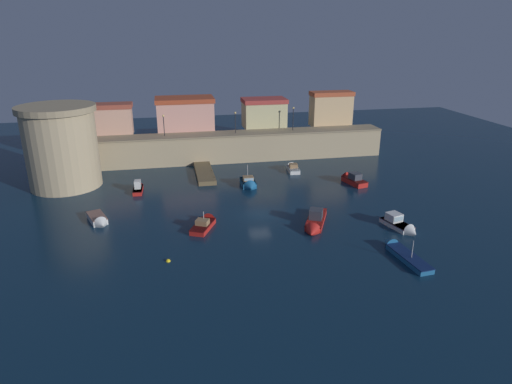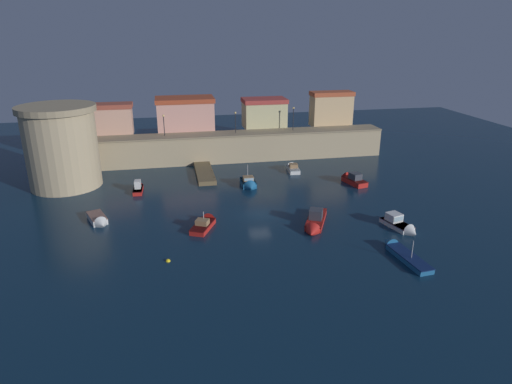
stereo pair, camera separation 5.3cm
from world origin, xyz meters
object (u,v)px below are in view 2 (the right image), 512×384
at_px(moored_boat_7, 99,220).
at_px(mooring_buoy_0, 168,261).
at_px(moored_boat_1, 249,184).
at_px(quay_lamp_1, 235,119).
at_px(moored_boat_3, 401,225).
at_px(quay_lamp_0, 164,122).
at_px(moored_boat_2, 138,187).
at_px(moored_boat_5, 402,252).
at_px(moored_boat_4, 352,179).
at_px(moored_boat_6, 315,222).
at_px(quay_lamp_2, 293,115).
at_px(moored_boat_0, 293,168).
at_px(moored_boat_8, 205,223).
at_px(fortress_tower, 62,146).

bearing_deg(moored_boat_7, mooring_buoy_0, 14.80).
bearing_deg(moored_boat_1, quay_lamp_1, 179.21).
bearing_deg(moored_boat_3, quay_lamp_0, -155.30).
height_order(moored_boat_1, moored_boat_2, moored_boat_1).
bearing_deg(quay_lamp_1, moored_boat_2, -141.32).
distance_m(moored_boat_3, moored_boat_5, 6.22).
xyz_separation_m(moored_boat_3, moored_boat_4, (0.84, 15.78, 0.09)).
distance_m(moored_boat_3, moored_boat_6, 9.32).
xyz_separation_m(quay_lamp_2, moored_boat_4, (4.62, -14.54, -6.57)).
bearing_deg(quay_lamp_2, quay_lamp_1, 180.00).
distance_m(quay_lamp_2, moored_boat_1, 18.09).
xyz_separation_m(moored_boat_1, moored_boat_3, (13.75, -16.76, -0.04)).
bearing_deg(moored_boat_0, moored_boat_8, 144.77).
bearing_deg(quay_lamp_1, mooring_buoy_0, -109.60).
height_order(moored_boat_4, moored_boat_5, moored_boat_5).
xyz_separation_m(moored_boat_2, moored_boat_8, (7.79, -13.18, -0.11)).
relative_size(quay_lamp_2, moored_boat_1, 0.92).
relative_size(moored_boat_2, moored_boat_6, 0.60).
height_order(quay_lamp_0, moored_boat_4, quay_lamp_0).
bearing_deg(moored_boat_6, quay_lamp_2, -164.65).
distance_m(fortress_tower, quay_lamp_0, 15.94).
xyz_separation_m(quay_lamp_2, moored_boat_7, (-28.73, -22.17, -6.72)).
height_order(quay_lamp_2, moored_boat_7, quay_lamp_2).
bearing_deg(moored_boat_2, moored_boat_8, -147.51).
xyz_separation_m(moored_boat_0, moored_boat_4, (6.64, -7.11, 0.11)).
xyz_separation_m(moored_boat_3, moored_boat_7, (-32.51, 8.16, -0.05)).
relative_size(moored_boat_4, moored_boat_5, 0.75).
xyz_separation_m(moored_boat_0, moored_boat_3, (5.80, -22.90, 0.01)).
bearing_deg(moored_boat_4, moored_boat_2, 71.59).
xyz_separation_m(moored_boat_1, moored_boat_7, (-18.76, -8.60, -0.10)).
bearing_deg(moored_boat_2, moored_boat_4, -92.72).
height_order(moored_boat_2, moored_boat_6, moored_boat_6).
bearing_deg(moored_boat_8, moored_boat_1, -5.47).
height_order(quay_lamp_2, moored_boat_0, quay_lamp_2).
bearing_deg(moored_boat_7, moored_boat_3, 55.11).
distance_m(quay_lamp_0, moored_boat_4, 30.07).
bearing_deg(moored_boat_7, moored_boat_4, 82.08).
height_order(quay_lamp_1, moored_boat_3, quay_lamp_1).
xyz_separation_m(moored_boat_4, moored_boat_5, (-3.72, -21.29, -0.23)).
xyz_separation_m(moored_boat_2, moored_boat_5, (25.72, -23.68, -0.19)).
xyz_separation_m(quay_lamp_0, moored_boat_7, (-7.80, -22.17, -6.43)).
relative_size(quay_lamp_1, moored_boat_2, 0.81).
xyz_separation_m(quay_lamp_2, moored_boat_0, (-2.02, -7.43, -6.68)).
relative_size(moored_boat_3, moored_boat_4, 0.96).
xyz_separation_m(moored_boat_1, moored_boat_5, (10.87, -22.27, -0.18)).
bearing_deg(moored_boat_2, fortress_tower, 69.42).
xyz_separation_m(moored_boat_4, mooring_buoy_0, (-25.87, -18.08, -0.53)).
height_order(fortress_tower, quay_lamp_1, fortress_tower).
relative_size(moored_boat_0, moored_boat_8, 0.83).
xyz_separation_m(fortress_tower, moored_boat_1, (24.63, -5.46, -5.14)).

